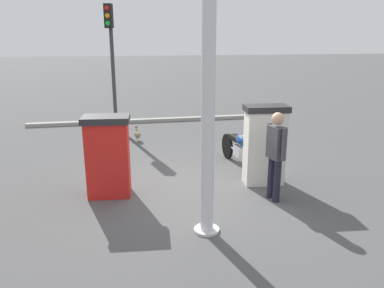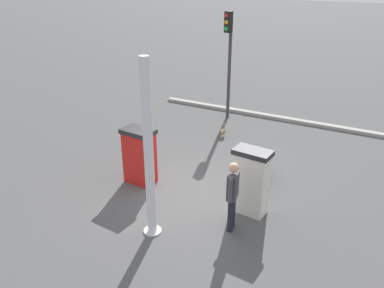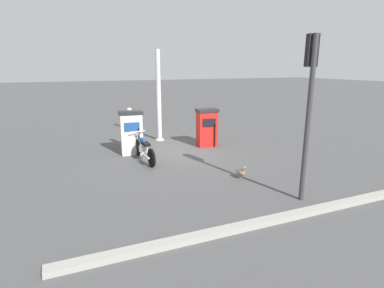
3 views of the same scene
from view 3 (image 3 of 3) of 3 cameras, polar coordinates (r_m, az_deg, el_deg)
name	(u,v)px [view 3 (image 3 of 3)]	position (r m, az deg, el deg)	size (l,w,h in m)	color
ground_plane	(173,151)	(12.11, -3.55, -1.26)	(120.00, 120.00, 0.00)	#4C4C4C
fuel_pump_near	(132,133)	(11.66, -11.11, 2.08)	(0.60, 0.91, 1.63)	silver
fuel_pump_far	(207,127)	(12.67, 2.78, 3.10)	(0.68, 0.91, 1.55)	red
motorcycle_near_pump	(143,148)	(10.87, -8.97, -0.71)	(2.13, 0.56, 0.95)	black
attendant_person	(130,125)	(12.46, -11.40, 3.40)	(0.58, 0.25, 1.65)	#1E1E2D
wandering_duck	(241,172)	(9.20, 9.01, -5.16)	(0.43, 0.22, 0.43)	#847051
roadside_traffic_light	(309,91)	(7.70, 20.89, 9.15)	(0.40, 0.29, 3.93)	#38383A
canopy_support_pole	(159,98)	(13.58, -6.17, 8.46)	(0.40, 0.40, 3.91)	silver
road_edge_kerb	(272,220)	(6.95, 14.54, -13.44)	(0.30, 8.83, 0.12)	#9E9E93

